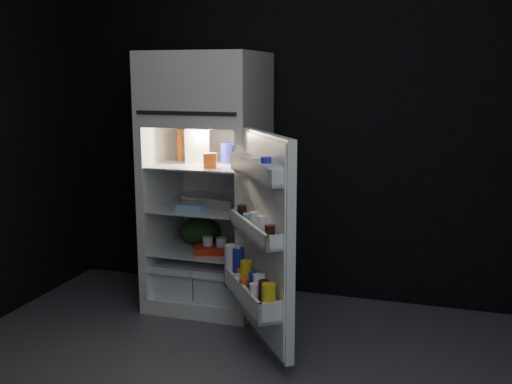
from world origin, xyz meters
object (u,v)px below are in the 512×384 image
(refrigerator, at_px, (209,172))
(yogurt_tray, at_px, (216,249))
(fridge_door, at_px, (261,242))
(milk_jug, at_px, (197,145))
(egg_carton, at_px, (219,203))

(refrigerator, distance_m, yogurt_tray, 0.55)
(refrigerator, bearing_deg, fridge_door, -48.82)
(refrigerator, bearing_deg, yogurt_tray, -56.56)
(fridge_door, height_order, yogurt_tray, fridge_door)
(refrigerator, xyz_separation_m, yogurt_tray, (0.11, -0.17, -0.50))
(refrigerator, bearing_deg, milk_jug, -158.41)
(fridge_door, distance_m, yogurt_tray, 0.74)
(fridge_door, bearing_deg, milk_jug, 135.66)
(egg_carton, bearing_deg, yogurt_tray, -77.82)
(egg_carton, distance_m, yogurt_tray, 0.32)
(refrigerator, height_order, milk_jug, refrigerator)
(fridge_door, bearing_deg, egg_carton, 129.98)
(refrigerator, relative_size, egg_carton, 6.57)
(egg_carton, bearing_deg, refrigerator, 152.23)
(milk_jug, distance_m, egg_carton, 0.44)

